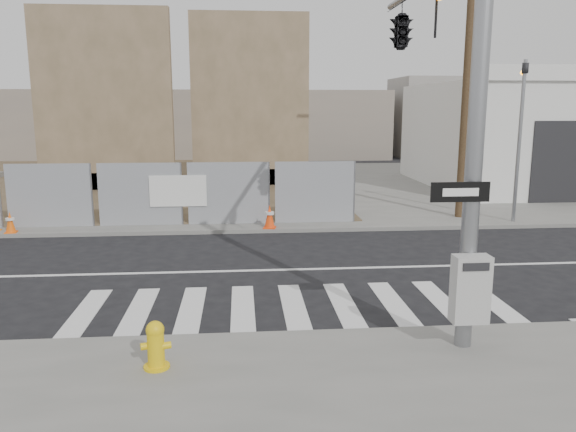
{
  "coord_description": "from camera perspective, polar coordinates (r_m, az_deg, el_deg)",
  "views": [
    {
      "loc": [
        -1.0,
        -12.95,
        3.87
      ],
      "look_at": [
        0.07,
        -0.39,
        1.4
      ],
      "focal_mm": 35.0,
      "sensor_mm": 36.0,
      "label": 1
    }
  ],
  "objects": [
    {
      "name": "sidewalk_far",
      "position": [
        27.24,
        -2.69,
        3.04
      ],
      "size": [
        50.0,
        20.0,
        0.12
      ],
      "primitive_type": "cube",
      "color": "slate",
      "rests_on": "ground"
    },
    {
      "name": "traffic_cone_c",
      "position": [
        18.84,
        -26.38,
        -0.58
      ],
      "size": [
        0.38,
        0.38,
        0.65
      ],
      "rotation": [
        0.0,
        0.0,
        0.14
      ],
      "color": "#FD600D",
      "rests_on": "sidewalk_far"
    },
    {
      "name": "traffic_cone_d",
      "position": [
        17.53,
        -1.88,
        -0.07
      ],
      "size": [
        0.44,
        0.44,
        0.74
      ],
      "rotation": [
        0.0,
        0.0,
        -0.19
      ],
      "color": "#FF420D",
      "rests_on": "sidewalk_far"
    },
    {
      "name": "concrete_wall_left",
      "position": [
        26.73,
        -18.07,
        9.5
      ],
      "size": [
        6.0,
        1.3,
        8.0
      ],
      "color": "brown",
      "rests_on": "sidewalk_far"
    },
    {
      "name": "auto_shop",
      "position": [
        29.97,
        25.42,
        7.48
      ],
      "size": [
        12.0,
        10.2,
        5.95
      ],
      "color": "silver",
      "rests_on": "sidewalk_far"
    },
    {
      "name": "ground",
      "position": [
        13.56,
        -0.42,
        -5.5
      ],
      "size": [
        100.0,
        100.0,
        0.0
      ],
      "primitive_type": "plane",
      "color": "black",
      "rests_on": "ground"
    },
    {
      "name": "utility_pole_right",
      "position": [
        19.96,
        17.81,
        14.41
      ],
      "size": [
        1.6,
        0.28,
        10.0
      ],
      "color": "#4C3A23",
      "rests_on": "sidewalk_far"
    },
    {
      "name": "far_signal_pole",
      "position": [
        19.73,
        22.6,
        9.13
      ],
      "size": [
        0.16,
        0.2,
        5.6
      ],
      "color": "gray",
      "rests_on": "sidewalk_far"
    },
    {
      "name": "signal_pole",
      "position": [
        11.49,
        13.36,
        15.34
      ],
      "size": [
        0.96,
        5.87,
        7.0
      ],
      "color": "gray",
      "rests_on": "sidewalk_near"
    },
    {
      "name": "concrete_wall_right",
      "position": [
        27.05,
        -3.84,
        10.03
      ],
      "size": [
        5.5,
        1.3,
        8.0
      ],
      "color": "brown",
      "rests_on": "sidewalk_far"
    },
    {
      "name": "fire_hydrant",
      "position": [
        8.55,
        -13.29,
        -12.63
      ],
      "size": [
        0.47,
        0.47,
        0.72
      ],
      "rotation": [
        0.0,
        0.0,
        0.29
      ],
      "color": "yellow",
      "rests_on": "sidewalk_near"
    }
  ]
}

